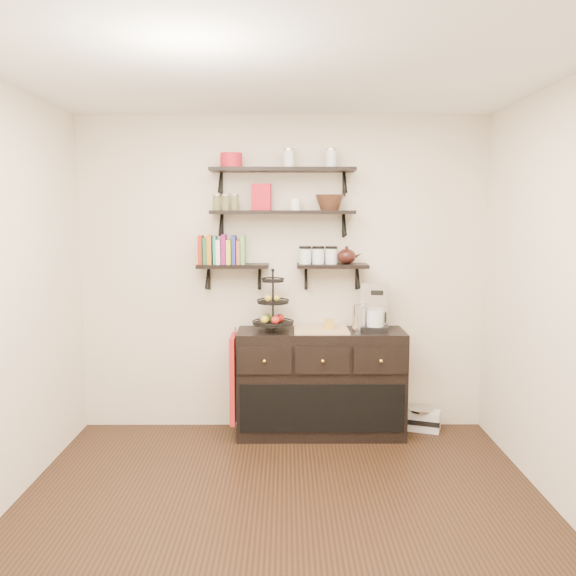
% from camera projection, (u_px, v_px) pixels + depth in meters
% --- Properties ---
extents(floor, '(3.50, 3.50, 0.00)m').
position_uv_depth(floor, '(282.00, 524.00, 3.70)').
color(floor, black).
rests_on(floor, ground).
extents(ceiling, '(3.50, 3.50, 0.02)m').
position_uv_depth(ceiling, '(281.00, 64.00, 3.37)').
color(ceiling, white).
rests_on(ceiling, back_wall).
extents(back_wall, '(3.50, 0.02, 2.70)m').
position_uv_depth(back_wall, '(283.00, 274.00, 5.28)').
color(back_wall, silver).
rests_on(back_wall, ground).
extents(shelf_top, '(1.20, 0.27, 0.23)m').
position_uv_depth(shelf_top, '(283.00, 170.00, 5.04)').
color(shelf_top, black).
rests_on(shelf_top, back_wall).
extents(shelf_mid, '(1.20, 0.27, 0.23)m').
position_uv_depth(shelf_mid, '(283.00, 213.00, 5.08)').
color(shelf_mid, black).
rests_on(shelf_mid, back_wall).
extents(shelf_low_left, '(0.60, 0.25, 0.23)m').
position_uv_depth(shelf_low_left, '(233.00, 267.00, 5.15)').
color(shelf_low_left, black).
rests_on(shelf_low_left, back_wall).
extents(shelf_low_right, '(0.60, 0.25, 0.23)m').
position_uv_depth(shelf_low_right, '(332.00, 267.00, 5.15)').
color(shelf_low_right, black).
rests_on(shelf_low_right, back_wall).
extents(cookbooks, '(0.36, 0.15, 0.26)m').
position_uv_depth(cookbooks, '(222.00, 251.00, 5.13)').
color(cookbooks, '#A32812').
rests_on(cookbooks, shelf_low_left).
extents(glass_canisters, '(0.32, 0.10, 0.13)m').
position_uv_depth(glass_canisters, '(318.00, 256.00, 5.14)').
color(glass_canisters, silver).
rests_on(glass_canisters, shelf_low_right).
extents(sideboard, '(1.40, 0.50, 0.92)m').
position_uv_depth(sideboard, '(321.00, 383.00, 5.15)').
color(sideboard, black).
rests_on(sideboard, floor).
extents(fruit_stand, '(0.34, 0.34, 0.50)m').
position_uv_depth(fruit_stand, '(273.00, 310.00, 5.08)').
color(fruit_stand, black).
rests_on(fruit_stand, sideboard).
extents(candle, '(0.08, 0.08, 0.08)m').
position_uv_depth(candle, '(329.00, 324.00, 5.09)').
color(candle, '#AC8627').
rests_on(candle, sideboard).
extents(coffee_maker, '(0.25, 0.25, 0.41)m').
position_uv_depth(coffee_maker, '(374.00, 307.00, 5.10)').
color(coffee_maker, black).
rests_on(coffee_maker, sideboard).
extents(thermal_carafe, '(0.11, 0.11, 0.22)m').
position_uv_depth(thermal_carafe, '(359.00, 318.00, 5.07)').
color(thermal_carafe, silver).
rests_on(thermal_carafe, sideboard).
extents(apron, '(0.04, 0.31, 0.72)m').
position_uv_depth(apron, '(233.00, 378.00, 5.04)').
color(apron, maroon).
rests_on(apron, sideboard).
extents(radio, '(0.36, 0.28, 0.19)m').
position_uv_depth(radio, '(421.00, 419.00, 5.30)').
color(radio, silver).
rests_on(radio, floor).
extents(recipe_box, '(0.17, 0.09, 0.22)m').
position_uv_depth(recipe_box, '(261.00, 197.00, 5.06)').
color(recipe_box, red).
rests_on(recipe_box, shelf_mid).
extents(walnut_bowl, '(0.24, 0.24, 0.13)m').
position_uv_depth(walnut_bowl, '(330.00, 203.00, 5.07)').
color(walnut_bowl, black).
rests_on(walnut_bowl, shelf_mid).
extents(ramekins, '(0.09, 0.09, 0.10)m').
position_uv_depth(ramekins, '(295.00, 205.00, 5.07)').
color(ramekins, white).
rests_on(ramekins, shelf_mid).
extents(teapot, '(0.22, 0.17, 0.15)m').
position_uv_depth(teapot, '(347.00, 255.00, 5.14)').
color(teapot, black).
rests_on(teapot, shelf_low_right).
extents(red_pot, '(0.18, 0.18, 0.12)m').
position_uv_depth(red_pot, '(231.00, 160.00, 5.02)').
color(red_pot, red).
rests_on(red_pot, shelf_top).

